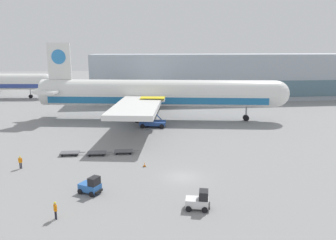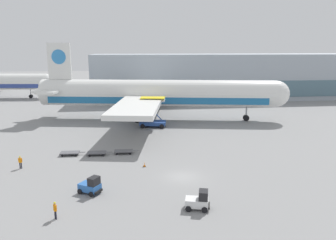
{
  "view_description": "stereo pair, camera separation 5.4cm",
  "coord_description": "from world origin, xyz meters",
  "px_view_note": "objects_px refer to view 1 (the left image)",
  "views": [
    {
      "loc": [
        -6.47,
        -38.22,
        15.9
      ],
      "look_at": [
        -0.05,
        15.27,
        4.0
      ],
      "focal_mm": 35.0,
      "sensor_mm": 36.0,
      "label": 1
    },
    {
      "loc": [
        -6.42,
        -38.23,
        15.9
      ],
      "look_at": [
        -0.05,
        15.27,
        4.0
      ],
      "focal_mm": 35.0,
      "sensor_mm": 36.0,
      "label": 2
    }
  ],
  "objects_px": {
    "baggage_dolly_third": "(124,151)",
    "ground_crew_far": "(20,161)",
    "baggage_dolly_second": "(97,153)",
    "airplane_main": "(154,94)",
    "baggage_tug_foreground": "(91,186)",
    "baggage_dolly_lead": "(70,153)",
    "ground_crew_near": "(55,209)",
    "traffic_cone_near": "(145,165)",
    "baggage_tug_mid": "(199,201)",
    "scissor_lift_loader": "(153,116)"
  },
  "relations": [
    {
      "from": "ground_crew_near",
      "to": "traffic_cone_near",
      "type": "relative_size",
      "value": 2.83
    },
    {
      "from": "ground_crew_near",
      "to": "traffic_cone_near",
      "type": "height_order",
      "value": "ground_crew_near"
    },
    {
      "from": "airplane_main",
      "to": "scissor_lift_loader",
      "type": "relative_size",
      "value": 9.46
    },
    {
      "from": "baggage_tug_foreground",
      "to": "baggage_dolly_lead",
      "type": "height_order",
      "value": "baggage_tug_foreground"
    },
    {
      "from": "ground_crew_far",
      "to": "traffic_cone_near",
      "type": "relative_size",
      "value": 2.81
    },
    {
      "from": "baggage_tug_foreground",
      "to": "baggage_dolly_lead",
      "type": "distance_m",
      "value": 14.69
    },
    {
      "from": "baggage_dolly_lead",
      "to": "baggage_dolly_third",
      "type": "bearing_deg",
      "value": 0.6
    },
    {
      "from": "ground_crew_near",
      "to": "traffic_cone_near",
      "type": "distance_m",
      "value": 15.89
    },
    {
      "from": "baggage_dolly_second",
      "to": "traffic_cone_near",
      "type": "bearing_deg",
      "value": -38.15
    },
    {
      "from": "airplane_main",
      "to": "baggage_dolly_second",
      "type": "xyz_separation_m",
      "value": [
        -10.6,
        -24.07,
        -5.45
      ]
    },
    {
      "from": "baggage_dolly_second",
      "to": "airplane_main",
      "type": "bearing_deg",
      "value": 67.97
    },
    {
      "from": "baggage_dolly_second",
      "to": "traffic_cone_near",
      "type": "distance_m",
      "value": 9.03
    },
    {
      "from": "baggage_dolly_third",
      "to": "ground_crew_far",
      "type": "relative_size",
      "value": 2.13
    },
    {
      "from": "scissor_lift_loader",
      "to": "baggage_dolly_second",
      "type": "distance_m",
      "value": 19.98
    },
    {
      "from": "baggage_dolly_lead",
      "to": "baggage_tug_foreground",
      "type": "bearing_deg",
      "value": -69.86
    },
    {
      "from": "ground_crew_near",
      "to": "ground_crew_far",
      "type": "distance_m",
      "value": 16.18
    },
    {
      "from": "ground_crew_near",
      "to": "traffic_cone_near",
      "type": "xyz_separation_m",
      "value": [
        9.05,
        13.04,
        -0.73
      ]
    },
    {
      "from": "ground_crew_near",
      "to": "baggage_tug_mid",
      "type": "bearing_deg",
      "value": 59.97
    },
    {
      "from": "airplane_main",
      "to": "baggage_dolly_lead",
      "type": "xyz_separation_m",
      "value": [
        -14.63,
        -23.61,
        -5.45
      ]
    },
    {
      "from": "baggage_tug_mid",
      "to": "baggage_dolly_second",
      "type": "distance_m",
      "value": 21.91
    },
    {
      "from": "baggage_tug_foreground",
      "to": "ground_crew_far",
      "type": "distance_m",
      "value": 13.62
    },
    {
      "from": "scissor_lift_loader",
      "to": "baggage_tug_mid",
      "type": "relative_size",
      "value": 2.25
    },
    {
      "from": "airplane_main",
      "to": "ground_crew_far",
      "type": "bearing_deg",
      "value": -115.31
    },
    {
      "from": "traffic_cone_near",
      "to": "airplane_main",
      "type": "bearing_deg",
      "value": 82.99
    },
    {
      "from": "baggage_tug_mid",
      "to": "traffic_cone_near",
      "type": "xyz_separation_m",
      "value": [
        -4.83,
        12.68,
        -0.57
      ]
    },
    {
      "from": "traffic_cone_near",
      "to": "baggage_dolly_third",
      "type": "bearing_deg",
      "value": 115.35
    },
    {
      "from": "airplane_main",
      "to": "scissor_lift_loader",
      "type": "distance_m",
      "value": 7.69
    },
    {
      "from": "baggage_dolly_second",
      "to": "baggage_tug_mid",
      "type": "bearing_deg",
      "value": -55.78
    },
    {
      "from": "baggage_tug_foreground",
      "to": "ground_crew_near",
      "type": "height_order",
      "value": "baggage_tug_foreground"
    },
    {
      "from": "scissor_lift_loader",
      "to": "ground_crew_far",
      "type": "xyz_separation_m",
      "value": [
        -19.46,
        -21.82,
        -1.25
      ]
    },
    {
      "from": "baggage_dolly_lead",
      "to": "ground_crew_near",
      "type": "distance_m",
      "value": 19.39
    },
    {
      "from": "baggage_dolly_third",
      "to": "ground_crew_far",
      "type": "xyz_separation_m",
      "value": [
        -13.7,
        -4.81,
        0.64
      ]
    },
    {
      "from": "baggage_tug_foreground",
      "to": "ground_crew_far",
      "type": "height_order",
      "value": "baggage_tug_foreground"
    },
    {
      "from": "baggage_tug_mid",
      "to": "baggage_dolly_lead",
      "type": "height_order",
      "value": "baggage_tug_mid"
    },
    {
      "from": "baggage_dolly_second",
      "to": "ground_crew_far",
      "type": "height_order",
      "value": "ground_crew_far"
    },
    {
      "from": "airplane_main",
      "to": "ground_crew_far",
      "type": "height_order",
      "value": "airplane_main"
    },
    {
      "from": "airplane_main",
      "to": "traffic_cone_near",
      "type": "height_order",
      "value": "airplane_main"
    },
    {
      "from": "baggage_tug_foreground",
      "to": "ground_crew_far",
      "type": "bearing_deg",
      "value": 172.17
    },
    {
      "from": "baggage_tug_mid",
      "to": "ground_crew_far",
      "type": "distance_m",
      "value": 25.57
    },
    {
      "from": "traffic_cone_near",
      "to": "ground_crew_far",
      "type": "bearing_deg",
      "value": 175.58
    },
    {
      "from": "baggage_dolly_lead",
      "to": "traffic_cone_near",
      "type": "distance_m",
      "value": 12.62
    },
    {
      "from": "ground_crew_near",
      "to": "baggage_dolly_second",
      "type": "bearing_deg",
      "value": 142.08
    },
    {
      "from": "traffic_cone_near",
      "to": "ground_crew_near",
      "type": "bearing_deg",
      "value": -124.76
    },
    {
      "from": "baggage_tug_foreground",
      "to": "ground_crew_far",
      "type": "relative_size",
      "value": 1.61
    },
    {
      "from": "ground_crew_far",
      "to": "baggage_dolly_third",
      "type": "bearing_deg",
      "value": -148.33
    },
    {
      "from": "baggage_tug_mid",
      "to": "traffic_cone_near",
      "type": "bearing_deg",
      "value": 124.99
    },
    {
      "from": "ground_crew_far",
      "to": "scissor_lift_loader",
      "type": "bearing_deg",
      "value": -119.4
    },
    {
      "from": "baggage_tug_mid",
      "to": "baggage_dolly_third",
      "type": "relative_size",
      "value": 0.73
    },
    {
      "from": "airplane_main",
      "to": "baggage_tug_mid",
      "type": "distance_m",
      "value": 42.85
    },
    {
      "from": "baggage_tug_foreground",
      "to": "baggage_dolly_second",
      "type": "xyz_separation_m",
      "value": [
        -0.6,
        13.47,
        -0.49
      ]
    }
  ]
}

